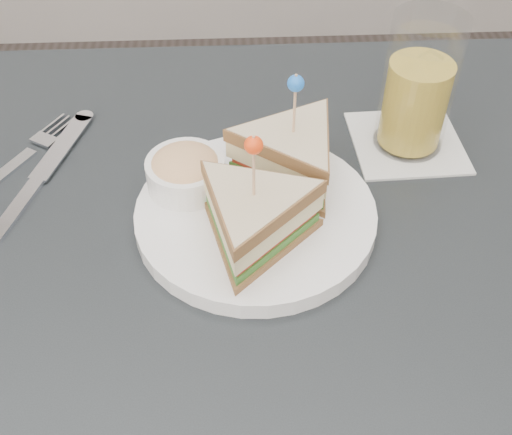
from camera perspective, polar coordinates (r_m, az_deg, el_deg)
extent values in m
cube|color=black|center=(0.62, -0.88, -4.91)|extent=(0.80, 0.80, 0.03)
cylinder|color=black|center=(1.19, -18.52, -3.98)|extent=(0.04, 0.04, 0.72)
cylinder|color=black|center=(1.19, 15.78, -2.82)|extent=(0.04, 0.04, 0.72)
cylinder|color=white|center=(0.64, -0.04, 0.05)|extent=(0.29, 0.29, 0.01)
cylinder|color=white|center=(0.64, -0.04, 0.65)|extent=(0.29, 0.29, 0.00)
cylinder|color=#DFAC80|center=(0.55, -0.20, 4.12)|extent=(0.00, 0.00, 0.08)
sphere|color=#FF3F10|center=(0.53, -0.21, 6.46)|extent=(0.02, 0.02, 0.02)
cylinder|color=#DFAC80|center=(0.62, 3.44, 9.61)|extent=(0.00, 0.00, 0.08)
sphere|color=blue|center=(0.60, 3.56, 11.82)|extent=(0.02, 0.02, 0.02)
cylinder|color=white|center=(0.66, -6.24, 3.75)|extent=(0.10, 0.10, 0.04)
ellipsoid|color=#E0B772|center=(0.65, -6.32, 4.58)|extent=(0.09, 0.09, 0.03)
cube|color=silver|center=(0.78, -18.32, 6.57)|extent=(0.03, 0.03, 0.00)
cube|color=white|center=(0.70, -20.32, 0.97)|extent=(0.04, 0.10, 0.01)
cube|color=white|center=(0.76, -16.87, 6.06)|extent=(0.06, 0.12, 0.00)
cylinder|color=white|center=(0.80, -15.02, 8.68)|extent=(0.03, 0.03, 0.00)
cube|color=silver|center=(0.76, 13.24, 6.51)|extent=(0.13, 0.13, 0.00)
cylinder|color=gold|center=(0.73, 13.94, 9.83)|extent=(0.07, 0.07, 0.10)
cylinder|color=white|center=(0.72, 14.27, 11.39)|extent=(0.08, 0.08, 0.15)
cube|color=white|center=(0.72, 15.19, 13.11)|extent=(0.03, 0.03, 0.02)
cube|color=white|center=(0.70, 13.67, 12.21)|extent=(0.02, 0.02, 0.02)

